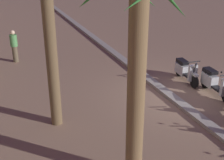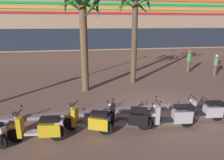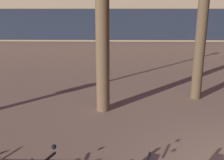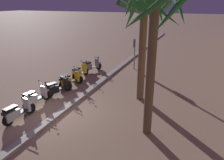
{
  "view_description": "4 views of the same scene",
  "coord_description": "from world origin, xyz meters",
  "px_view_note": "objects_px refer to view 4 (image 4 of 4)",
  "views": [
    {
      "loc": [
        -8.36,
        6.16,
        5.02
      ],
      "look_at": [
        -0.15,
        2.8,
        1.17
      ],
      "focal_mm": 48.43,
      "sensor_mm": 36.0,
      "label": 1
    },
    {
      "loc": [
        -3.62,
        -7.27,
        3.68
      ],
      "look_at": [
        -2.09,
        1.43,
        1.14
      ],
      "focal_mm": 31.7,
      "sensor_mm": 36.0,
      "label": 2
    },
    {
      "loc": [
        -2.84,
        -3.77,
        2.94
      ],
      "look_at": [
        -2.95,
        2.12,
        1.32
      ],
      "focal_mm": 41.31,
      "sensor_mm": 36.0,
      "label": 3
    },
    {
      "loc": [
        7.46,
        6.21,
        5.11
      ],
      "look_at": [
        -3.17,
        1.85,
        0.89
      ],
      "focal_mm": 34.26,
      "sensor_mm": 36.0,
      "label": 4
    }
  ],
  "objects_px": {
    "palm_tree_far_corner": "(143,26)",
    "scooter_silver_far_back": "(17,112)",
    "street_lamp": "(142,23)",
    "scooter_black_mid_front": "(57,88)",
    "scooter_yellow_second_in_line": "(79,72)",
    "scooter_yellow_mid_centre": "(69,80)",
    "scooter_silver_mid_rear": "(35,98)",
    "crossing_sign": "(134,51)",
    "palm_tree_near_sign": "(153,29)",
    "scooter_grey_gap_after_mid": "(90,66)"
  },
  "relations": [
    {
      "from": "scooter_yellow_second_in_line",
      "to": "street_lamp",
      "type": "height_order",
      "value": "street_lamp"
    },
    {
      "from": "scooter_silver_far_back",
      "to": "palm_tree_far_corner",
      "type": "bearing_deg",
      "value": 134.42
    },
    {
      "from": "scooter_yellow_mid_centre",
      "to": "palm_tree_far_corner",
      "type": "relative_size",
      "value": 0.31
    },
    {
      "from": "crossing_sign",
      "to": "scooter_yellow_mid_centre",
      "type": "bearing_deg",
      "value": -27.46
    },
    {
      "from": "scooter_silver_far_back",
      "to": "palm_tree_near_sign",
      "type": "height_order",
      "value": "palm_tree_near_sign"
    },
    {
      "from": "scooter_silver_mid_rear",
      "to": "palm_tree_far_corner",
      "type": "relative_size",
      "value": 0.35
    },
    {
      "from": "scooter_silver_far_back",
      "to": "street_lamp",
      "type": "xyz_separation_m",
      "value": [
        -8.78,
        3.3,
        3.25
      ]
    },
    {
      "from": "scooter_silver_mid_rear",
      "to": "palm_tree_near_sign",
      "type": "relative_size",
      "value": 0.33
    },
    {
      "from": "scooter_grey_gap_after_mid",
      "to": "scooter_silver_mid_rear",
      "type": "height_order",
      "value": "scooter_silver_mid_rear"
    },
    {
      "from": "scooter_yellow_mid_centre",
      "to": "palm_tree_far_corner",
      "type": "distance_m",
      "value": 5.82
    },
    {
      "from": "scooter_grey_gap_after_mid",
      "to": "scooter_yellow_second_in_line",
      "type": "relative_size",
      "value": 0.95
    },
    {
      "from": "scooter_black_mid_front",
      "to": "street_lamp",
      "type": "distance_m",
      "value": 7.39
    },
    {
      "from": "palm_tree_near_sign",
      "to": "scooter_silver_far_back",
      "type": "bearing_deg",
      "value": -76.97
    },
    {
      "from": "palm_tree_near_sign",
      "to": "crossing_sign",
      "type": "bearing_deg",
      "value": -159.81
    },
    {
      "from": "scooter_yellow_mid_centre",
      "to": "palm_tree_far_corner",
      "type": "xyz_separation_m",
      "value": [
        0.01,
        4.62,
        3.54
      ]
    },
    {
      "from": "scooter_yellow_second_in_line",
      "to": "scooter_yellow_mid_centre",
      "type": "relative_size",
      "value": 1.08
    },
    {
      "from": "scooter_black_mid_front",
      "to": "palm_tree_near_sign",
      "type": "bearing_deg",
      "value": 73.02
    },
    {
      "from": "scooter_grey_gap_after_mid",
      "to": "scooter_yellow_mid_centre",
      "type": "relative_size",
      "value": 1.03
    },
    {
      "from": "scooter_grey_gap_after_mid",
      "to": "scooter_black_mid_front",
      "type": "xyz_separation_m",
      "value": [
        4.65,
        0.26,
        -0.0
      ]
    },
    {
      "from": "scooter_silver_far_back",
      "to": "palm_tree_far_corner",
      "type": "height_order",
      "value": "palm_tree_far_corner"
    },
    {
      "from": "crossing_sign",
      "to": "street_lamp",
      "type": "xyz_separation_m",
      "value": [
        0.85,
        0.7,
        2.18
      ]
    },
    {
      "from": "palm_tree_near_sign",
      "to": "scooter_grey_gap_after_mid",
      "type": "bearing_deg",
      "value": -136.99
    },
    {
      "from": "scooter_black_mid_front",
      "to": "scooter_silver_mid_rear",
      "type": "bearing_deg",
      "value": -7.59
    },
    {
      "from": "scooter_yellow_second_in_line",
      "to": "scooter_black_mid_front",
      "type": "relative_size",
      "value": 1.03
    },
    {
      "from": "scooter_black_mid_front",
      "to": "scooter_silver_mid_rear",
      "type": "distance_m",
      "value": 1.6
    },
    {
      "from": "palm_tree_near_sign",
      "to": "street_lamp",
      "type": "distance_m",
      "value": 7.85
    },
    {
      "from": "scooter_black_mid_front",
      "to": "crossing_sign",
      "type": "xyz_separation_m",
      "value": [
        -6.58,
        2.65,
        1.06
      ]
    },
    {
      "from": "scooter_silver_mid_rear",
      "to": "scooter_silver_far_back",
      "type": "relative_size",
      "value": 1.06
    },
    {
      "from": "scooter_yellow_second_in_line",
      "to": "scooter_yellow_mid_centre",
      "type": "xyz_separation_m",
      "value": [
        1.62,
        0.23,
        -0.0
      ]
    },
    {
      "from": "palm_tree_far_corner",
      "to": "scooter_silver_far_back",
      "type": "bearing_deg",
      "value": -45.58
    },
    {
      "from": "palm_tree_near_sign",
      "to": "street_lamp",
      "type": "height_order",
      "value": "street_lamp"
    },
    {
      "from": "scooter_black_mid_front",
      "to": "scooter_silver_far_back",
      "type": "bearing_deg",
      "value": 0.92
    },
    {
      "from": "street_lamp",
      "to": "scooter_yellow_second_in_line",
      "type": "bearing_deg",
      "value": -53.2
    },
    {
      "from": "scooter_silver_far_back",
      "to": "palm_tree_near_sign",
      "type": "bearing_deg",
      "value": 103.03
    },
    {
      "from": "scooter_grey_gap_after_mid",
      "to": "palm_tree_far_corner",
      "type": "distance_m",
      "value": 6.83
    },
    {
      "from": "scooter_black_mid_front",
      "to": "scooter_yellow_second_in_line",
      "type": "bearing_deg",
      "value": -174.69
    },
    {
      "from": "crossing_sign",
      "to": "palm_tree_near_sign",
      "type": "distance_m",
      "value": 9.27
    },
    {
      "from": "scooter_yellow_second_in_line",
      "to": "crossing_sign",
      "type": "relative_size",
      "value": 0.76
    },
    {
      "from": "scooter_yellow_second_in_line",
      "to": "scooter_silver_mid_rear",
      "type": "xyz_separation_m",
      "value": [
        4.6,
        0.07,
        0.01
      ]
    },
    {
      "from": "palm_tree_near_sign",
      "to": "palm_tree_far_corner",
      "type": "distance_m",
      "value": 3.33
    },
    {
      "from": "scooter_silver_far_back",
      "to": "street_lamp",
      "type": "relative_size",
      "value": 0.3
    },
    {
      "from": "scooter_yellow_mid_centre",
      "to": "palm_tree_near_sign",
      "type": "bearing_deg",
      "value": 61.44
    },
    {
      "from": "palm_tree_far_corner",
      "to": "palm_tree_near_sign",
      "type": "bearing_deg",
      "value": 19.96
    },
    {
      "from": "palm_tree_far_corner",
      "to": "crossing_sign",
      "type": "bearing_deg",
      "value": -159.67
    },
    {
      "from": "scooter_yellow_second_in_line",
      "to": "scooter_black_mid_front",
      "type": "height_order",
      "value": "scooter_yellow_second_in_line"
    },
    {
      "from": "scooter_silver_far_back",
      "to": "scooter_grey_gap_after_mid",
      "type": "bearing_deg",
      "value": -177.71
    },
    {
      "from": "scooter_yellow_mid_centre",
      "to": "scooter_silver_mid_rear",
      "type": "distance_m",
      "value": 2.98
    },
    {
      "from": "scooter_yellow_mid_centre",
      "to": "scooter_yellow_second_in_line",
      "type": "bearing_deg",
      "value": -171.88
    },
    {
      "from": "palm_tree_near_sign",
      "to": "scooter_silver_mid_rear",
      "type": "bearing_deg",
      "value": -91.5
    },
    {
      "from": "scooter_grey_gap_after_mid",
      "to": "scooter_silver_mid_rear",
      "type": "bearing_deg",
      "value": 0.43
    }
  ]
}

